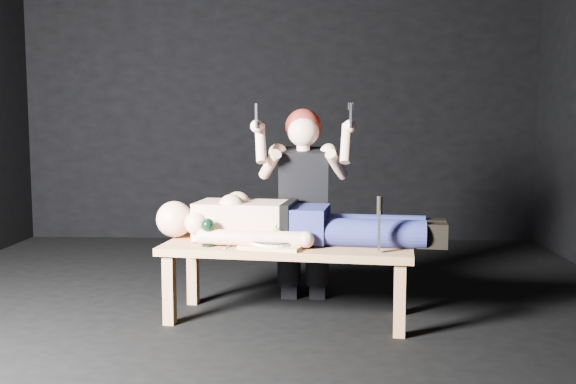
% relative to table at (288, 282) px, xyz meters
% --- Properties ---
extents(ground, '(5.00, 5.00, 0.00)m').
position_rel_table_xyz_m(ground, '(-0.20, 0.19, -0.23)').
color(ground, black).
rests_on(ground, ground).
extents(back_wall, '(5.00, 0.00, 5.00)m').
position_rel_table_xyz_m(back_wall, '(-0.20, 2.69, 1.27)').
color(back_wall, black).
rests_on(back_wall, ground).
extents(table, '(1.50, 0.72, 0.45)m').
position_rel_table_xyz_m(table, '(0.00, 0.00, 0.00)').
color(table, '#A9784B').
rests_on(table, ground).
extents(lying_man, '(1.62, 0.68, 0.29)m').
position_rel_table_xyz_m(lying_man, '(0.06, 0.07, 0.37)').
color(lying_man, '#E5AB8F').
rests_on(lying_man, table).
extents(kneeling_woman, '(0.69, 0.77, 1.28)m').
position_rel_table_xyz_m(kneeling_woman, '(0.08, 0.45, 0.41)').
color(kneeling_woman, black).
rests_on(kneeling_woman, ground).
extents(serving_tray, '(0.40, 0.33, 0.02)m').
position_rel_table_xyz_m(serving_tray, '(-0.08, -0.11, 0.24)').
color(serving_tray, tan).
rests_on(serving_tray, table).
extents(plate, '(0.28, 0.28, 0.02)m').
position_rel_table_xyz_m(plate, '(-0.08, -0.11, 0.25)').
color(plate, white).
rests_on(plate, serving_tray).
extents(apple, '(0.07, 0.07, 0.07)m').
position_rel_table_xyz_m(apple, '(-0.06, -0.10, 0.30)').
color(apple, '#4A921B').
rests_on(apple, plate).
extents(goblet, '(0.09, 0.09, 0.16)m').
position_rel_table_xyz_m(goblet, '(-0.45, -0.09, 0.31)').
color(goblet, black).
rests_on(goblet, table).
extents(fork_flat, '(0.06, 0.15, 0.01)m').
position_rel_table_xyz_m(fork_flat, '(-0.33, -0.10, 0.23)').
color(fork_flat, '#B2B2B7').
rests_on(fork_flat, table).
extents(knife_flat, '(0.09, 0.14, 0.01)m').
position_rel_table_xyz_m(knife_flat, '(0.06, -0.16, 0.23)').
color(knife_flat, '#B2B2B7').
rests_on(knife_flat, table).
extents(spoon_flat, '(0.11, 0.13, 0.01)m').
position_rel_table_xyz_m(spoon_flat, '(0.03, -0.10, 0.23)').
color(spoon_flat, '#B2B2B7').
rests_on(spoon_flat, table).
extents(carving_knife, '(0.05, 0.05, 0.31)m').
position_rel_table_xyz_m(carving_knife, '(0.51, -0.23, 0.38)').
color(carving_knife, '#B2B2B7').
rests_on(carving_knife, table).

